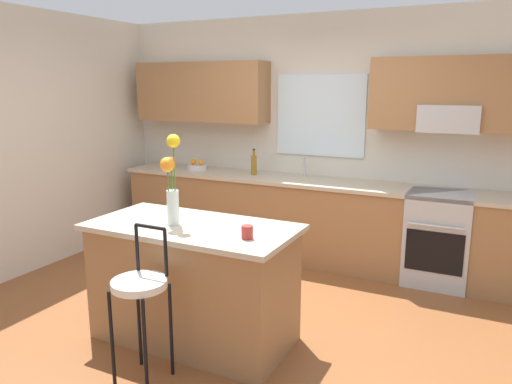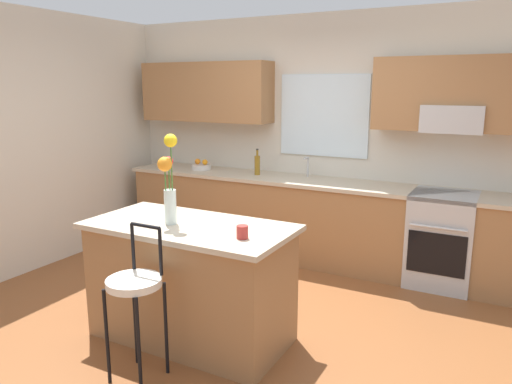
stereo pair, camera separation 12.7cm
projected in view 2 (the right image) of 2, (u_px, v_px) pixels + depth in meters
ground_plane at (234, 323)px, 4.06m from camera, size 14.00×14.00×0.00m
wall_left at (40, 141)px, 5.20m from camera, size 0.12×4.60×2.70m
back_wall_assembly at (326, 124)px, 5.43m from camera, size 5.60×0.50×2.70m
counter_run at (312, 220)px, 5.42m from camera, size 4.56×0.64×0.92m
sink_faucet at (307, 165)px, 5.48m from camera, size 0.02×0.13×0.23m
oven_range at (441, 239)px, 4.78m from camera, size 0.60×0.64×0.92m
kitchen_island at (191, 281)px, 3.74m from camera, size 1.56×0.79×0.92m
bar_stool_near at (135, 289)px, 3.18m from camera, size 0.36×0.36×1.04m
flower_vase at (169, 179)px, 3.57m from camera, size 0.14×0.14×0.67m
mug_ceramic at (242, 232)px, 3.29m from camera, size 0.08×0.08×0.09m
fruit_bowl_oranges at (201, 166)px, 5.99m from camera, size 0.24×0.24×0.13m
bottle_olive_oil at (257, 165)px, 5.61m from camera, size 0.06×0.06×0.30m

